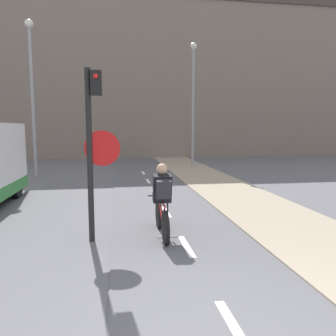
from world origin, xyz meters
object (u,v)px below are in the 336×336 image
at_px(traffic_light_pole, 94,136).
at_px(street_lamp_sidewalk, 193,92).
at_px(street_lamp_far, 32,82).
at_px(cyclist_near, 162,202).

distance_m(traffic_light_pole, street_lamp_sidewalk, 12.25).
relative_size(traffic_light_pole, street_lamp_sidewalk, 0.49).
relative_size(street_lamp_far, cyclist_near, 4.09).
relative_size(traffic_light_pole, street_lamp_far, 0.48).
xyz_separation_m(street_lamp_sidewalk, cyclist_near, (-3.22, -11.17, -3.37)).
height_order(street_lamp_far, street_lamp_sidewalk, street_lamp_far).
bearing_deg(street_lamp_far, traffic_light_pole, -70.61).
bearing_deg(street_lamp_sidewalk, traffic_light_pole, -111.94).
height_order(traffic_light_pole, street_lamp_far, street_lamp_far).
xyz_separation_m(traffic_light_pole, street_lamp_far, (-3.21, 9.13, 2.14)).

